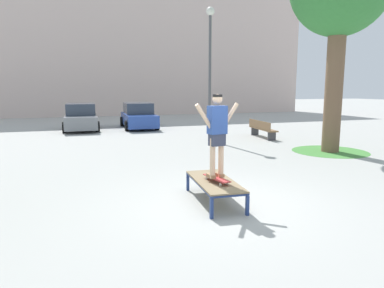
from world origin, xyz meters
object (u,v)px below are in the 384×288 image
at_px(skateboard, 217,178).
at_px(car_blue, 139,117).
at_px(skate_box, 214,182).
at_px(car_grey, 81,118).
at_px(light_post, 210,55).
at_px(skater, 217,130).
at_px(park_bench, 262,129).

height_order(skateboard, car_blue, car_blue).
relative_size(skate_box, car_grey, 0.46).
height_order(skateboard, light_post, light_post).
bearing_deg(skateboard, car_blue, 86.71).
bearing_deg(car_grey, car_blue, -2.28).
bearing_deg(skater, car_blue, 86.70).
height_order(skateboard, car_grey, car_grey).
bearing_deg(skater, car_grey, 99.63).
xyz_separation_m(skater, car_grey, (-2.46, 14.52, -0.84)).
bearing_deg(car_blue, skater, -93.30).
bearing_deg(park_bench, car_blue, 129.26).
distance_m(car_blue, park_bench, 7.81).
xyz_separation_m(skateboard, skater, (-0.00, 0.00, 0.99)).
bearing_deg(car_blue, car_grey, 177.72).
xyz_separation_m(skate_box, skateboard, (-0.01, -0.14, 0.12)).
xyz_separation_m(skateboard, park_bench, (5.77, 8.35, -0.09)).
height_order(car_blue, light_post, light_post).
bearing_deg(skater, park_bench, 55.34).
relative_size(skateboard, park_bench, 0.34).
xyz_separation_m(skater, light_post, (3.03, 8.27, 2.29)).
distance_m(skater, car_grey, 14.75).
bearing_deg(light_post, skater, -110.11).
relative_size(car_grey, park_bench, 1.74).
relative_size(skater, car_grey, 0.40).
height_order(car_grey, car_blue, same).
height_order(skate_box, skater, skater).
height_order(skate_box, skateboard, skateboard).
bearing_deg(car_blue, skate_box, -93.29).
height_order(car_grey, park_bench, car_grey).
distance_m(skate_box, skateboard, 0.18).
bearing_deg(light_post, skate_box, -110.36).
height_order(skate_box, car_grey, car_grey).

